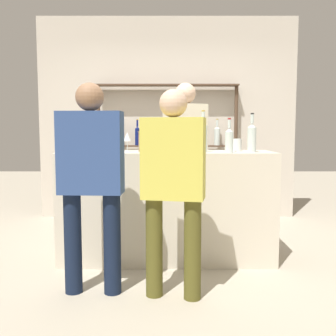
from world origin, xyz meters
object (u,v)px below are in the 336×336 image
object	(u,v)px
counter_bottle_3	(204,136)
counter_bottle_4	(74,139)
customer_center	(174,179)
counter_bottle_0	(189,139)
customer_left	(92,173)
wine_glass	(128,137)
cork_jar	(237,145)
counter_bottle_5	(186,139)
counter_bottle_1	(230,139)
ice_bucket	(152,141)
counter_bottle_2	(253,137)
server_behind_counter	(186,149)

from	to	relation	value
counter_bottle_3	counter_bottle_4	distance (m)	1.21
counter_bottle_4	counter_bottle_3	bearing A→B (deg)	-2.97
counter_bottle_4	customer_center	xyz separation A→B (m)	(0.92, -0.83, -0.27)
counter_bottle_0	counter_bottle_4	xyz separation A→B (m)	(-1.08, -0.20, 0.00)
customer_left	customer_center	size ratio (longest dim) A/B	1.04
customer_left	wine_glass	bearing A→B (deg)	-9.96
cork_jar	counter_bottle_5	bearing A→B (deg)	-171.95
counter_bottle_1	counter_bottle_3	xyz separation A→B (m)	(-0.23, 0.06, 0.03)
counter_bottle_4	wine_glass	distance (m)	0.51
wine_glass	cork_jar	world-z (taller)	wine_glass
counter_bottle_0	customer_center	world-z (taller)	customer_center
cork_jar	ice_bucket	bearing A→B (deg)	-174.40
counter_bottle_0	counter_bottle_2	bearing A→B (deg)	-26.38
counter_bottle_5	server_behind_counter	distance (m)	0.72
counter_bottle_4	server_behind_counter	bearing A→B (deg)	34.68
counter_bottle_3	server_behind_counter	bearing A→B (deg)	98.99
ice_bucket	customer_center	world-z (taller)	customer_center
counter_bottle_1	wine_glass	distance (m)	0.96
server_behind_counter	counter_bottle_5	bearing A→B (deg)	-21.99
ice_bucket	customer_center	xyz separation A→B (m)	(0.20, -0.86, -0.25)
counter_bottle_4	ice_bucket	size ratio (longest dim) A/B	1.28
counter_bottle_2	server_behind_counter	distance (m)	1.02
counter_bottle_1	counter_bottle_2	bearing A→B (deg)	10.21
cork_jar	wine_glass	bearing A→B (deg)	-179.36
counter_bottle_1	wine_glass	bearing A→B (deg)	167.33
wine_glass	customer_left	xyz separation A→B (m)	(-0.19, -0.84, -0.25)
counter_bottle_1	server_behind_counter	distance (m)	0.95
counter_bottle_2	counter_bottle_3	world-z (taller)	counter_bottle_3
server_behind_counter	counter_bottle_4	bearing A→B (deg)	-74.89
cork_jar	server_behind_counter	xyz separation A→B (m)	(-0.46, 0.64, -0.06)
counter_bottle_0	customer_left	size ratio (longest dim) A/B	0.19
counter_bottle_0	counter_bottle_5	size ratio (longest dim) A/B	0.99
counter_bottle_0	wine_glass	size ratio (longest dim) A/B	1.69
server_behind_counter	counter_bottle_0	bearing A→B (deg)	-19.67
counter_bottle_2	customer_center	size ratio (longest dim) A/B	0.23
counter_bottle_5	server_behind_counter	world-z (taller)	server_behind_counter
counter_bottle_5	counter_bottle_0	bearing A→B (deg)	80.13
counter_bottle_1	server_behind_counter	size ratio (longest dim) A/B	0.18
counter_bottle_4	customer_center	size ratio (longest dim) A/B	0.20
counter_bottle_3	wine_glass	distance (m)	0.73
cork_jar	server_behind_counter	bearing A→B (deg)	125.46
ice_bucket	customer_left	xyz separation A→B (m)	(-0.41, -0.77, -0.22)
counter_bottle_0	wine_glass	distance (m)	0.59
server_behind_counter	customer_center	bearing A→B (deg)	-25.17
counter_bottle_2	counter_bottle_4	bearing A→B (deg)	177.15
ice_bucket	server_behind_counter	xyz separation A→B (m)	(0.36, 0.72, -0.10)
counter_bottle_1	server_behind_counter	xyz separation A→B (m)	(-0.36, 0.87, -0.12)
counter_bottle_2	server_behind_counter	xyz separation A→B (m)	(-0.57, 0.83, -0.14)
counter_bottle_3	counter_bottle_5	bearing A→B (deg)	148.73
cork_jar	customer_center	size ratio (longest dim) A/B	0.08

